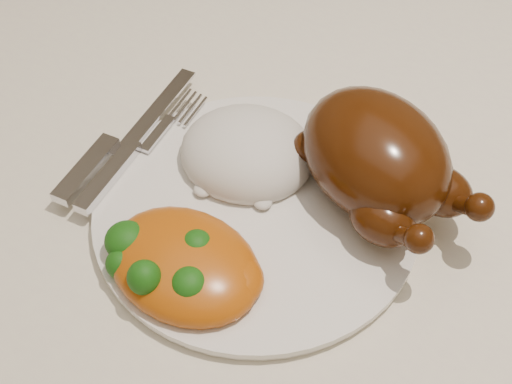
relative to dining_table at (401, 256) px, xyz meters
The scene contains 7 objects.
dining_table is the anchor object (origin of this frame).
tablecloth 0.07m from the dining_table, ahead, with size 1.73×1.03×0.18m.
dinner_plate 0.18m from the dining_table, 131.97° to the right, with size 0.27×0.27×0.01m, color white.
roast_chicken 0.16m from the dining_table, 125.44° to the right, with size 0.19×0.15×0.09m.
rice_mound 0.20m from the dining_table, 151.99° to the right, with size 0.15×0.14×0.06m.
mac_and_cheese 0.25m from the dining_table, 118.51° to the right, with size 0.13×0.10×0.05m.
cutlery 0.29m from the dining_table, 149.92° to the right, with size 0.05×0.19×0.01m.
Camera 1 is at (0.12, -0.41, 1.24)m, focal length 50.00 mm.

